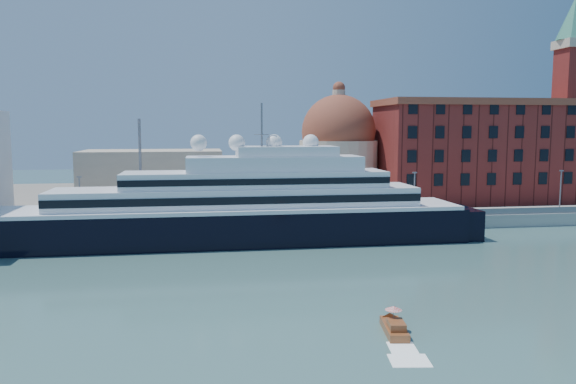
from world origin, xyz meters
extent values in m
plane|color=#3B6665|center=(0.00, 0.00, 0.00)|extent=(400.00, 400.00, 0.00)
cube|color=gray|center=(0.00, 34.00, 1.25)|extent=(180.00, 10.00, 2.50)
cube|color=slate|center=(0.00, 75.00, 1.00)|extent=(260.00, 72.00, 2.00)
cube|color=slate|center=(0.00, 29.50, 3.10)|extent=(180.00, 0.10, 1.20)
cube|color=black|center=(-5.67, 23.00, 2.24)|extent=(79.49, 12.23, 6.62)
cube|color=black|center=(34.08, 23.00, 2.04)|extent=(6.11, 11.21, 6.11)
cube|color=white|center=(-5.67, 23.00, 5.81)|extent=(77.45, 12.43, 0.61)
cube|color=white|center=(-3.63, 23.00, 7.64)|extent=(59.11, 10.19, 3.06)
cube|color=black|center=(-3.63, 17.90, 7.64)|extent=(59.11, 0.15, 1.22)
cube|color=white|center=(-0.57, 23.00, 10.50)|extent=(42.80, 9.17, 2.65)
cube|color=white|center=(2.48, 23.00, 13.04)|extent=(28.54, 8.15, 2.45)
cube|color=white|center=(4.52, 23.00, 15.08)|extent=(16.31, 7.13, 1.63)
cylinder|color=slate|center=(0.44, 23.00, 19.36)|extent=(0.31, 0.31, 7.13)
sphere|color=white|center=(-9.75, 23.00, 16.51)|extent=(2.65, 2.65, 2.65)
sphere|color=white|center=(-3.63, 23.00, 16.51)|extent=(2.65, 2.65, 2.65)
sphere|color=white|center=(2.48, 23.00, 16.51)|extent=(2.65, 2.65, 2.65)
sphere|color=white|center=(8.60, 23.00, 16.51)|extent=(2.65, 2.65, 2.65)
cube|color=brown|center=(8.00, -20.48, 0.31)|extent=(2.53, 5.57, 0.89)
cube|color=brown|center=(7.87, -21.36, 1.07)|extent=(1.73, 2.42, 0.72)
cylinder|color=slate|center=(8.06, -20.03, 1.43)|extent=(0.05, 0.05, 1.43)
cone|color=red|center=(8.06, -20.03, 2.24)|extent=(1.61, 1.61, 0.36)
cube|color=maroon|center=(52.00, 52.00, 13.00)|extent=(42.00, 18.00, 22.00)
cube|color=brown|center=(52.00, 52.00, 24.50)|extent=(43.00, 19.00, 1.50)
cube|color=maroon|center=(76.00, 52.00, 19.50)|extent=(6.00, 6.00, 35.00)
cube|color=beige|center=(76.00, 52.00, 38.00)|extent=(7.00, 7.00, 2.00)
cone|color=#397F67|center=(76.00, 52.00, 44.00)|extent=(8.40, 8.40, 10.00)
cylinder|color=beige|center=(22.00, 58.00, 9.00)|extent=(18.00, 18.00, 14.00)
sphere|color=brown|center=(22.00, 58.00, 18.00)|extent=(17.00, 17.00, 17.00)
cylinder|color=beige|center=(22.00, 58.00, 26.00)|extent=(3.00, 3.00, 3.00)
cube|color=beige|center=(8.00, 56.00, 7.00)|extent=(18.00, 14.00, 10.00)
cube|color=beige|center=(-20.00, 58.00, 8.00)|extent=(30.00, 16.00, 12.00)
cylinder|color=slate|center=(-30.00, 31.00, 6.50)|extent=(0.24, 0.24, 8.00)
cube|color=slate|center=(-30.00, 31.00, 10.60)|extent=(0.80, 0.30, 0.25)
cylinder|color=slate|center=(0.00, 31.00, 6.50)|extent=(0.24, 0.24, 8.00)
cube|color=slate|center=(0.00, 31.00, 10.60)|extent=(0.80, 0.30, 0.25)
cylinder|color=slate|center=(30.00, 31.00, 6.50)|extent=(0.24, 0.24, 8.00)
cube|color=slate|center=(30.00, 31.00, 10.60)|extent=(0.80, 0.30, 0.25)
cylinder|color=slate|center=(60.00, 31.00, 6.50)|extent=(0.24, 0.24, 8.00)
cube|color=slate|center=(60.00, 31.00, 10.60)|extent=(0.80, 0.30, 0.25)
cylinder|color=slate|center=(-20.00, 33.00, 11.50)|extent=(0.50, 0.50, 18.00)
camera|label=1|loc=(-9.41, -68.48, 18.89)|focal=35.00mm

